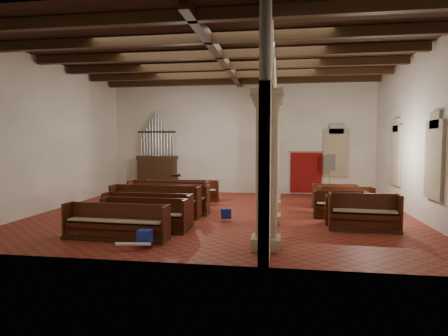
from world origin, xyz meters
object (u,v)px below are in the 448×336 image
at_px(lectern, 176,186).
at_px(processional_banner, 329,182).
at_px(nave_pew_0, 116,228).
at_px(aisle_pew_0, 364,218).
at_px(pipe_organ, 157,167).

xyz_separation_m(lectern, processional_banner, (7.80, 0.20, 0.33)).
distance_m(nave_pew_0, aisle_pew_0, 7.52).
distance_m(pipe_organ, lectern, 1.74).
xyz_separation_m(pipe_organ, lectern, (1.28, -0.76, -0.91)).
distance_m(lectern, nave_pew_0, 8.99).
relative_size(nave_pew_0, aisle_pew_0, 1.42).
relative_size(pipe_organ, nave_pew_0, 1.43).
relative_size(pipe_organ, processional_banner, 1.89).
xyz_separation_m(lectern, aisle_pew_0, (7.97, -6.77, -0.08)).
relative_size(processional_banner, aisle_pew_0, 1.07).
xyz_separation_m(processional_banner, nave_pew_0, (-7.03, -9.16, -0.46)).
height_order(pipe_organ, aisle_pew_0, pipe_organ).
bearing_deg(aisle_pew_0, lectern, 143.22).
height_order(processional_banner, aisle_pew_0, processional_banner).
bearing_deg(nave_pew_0, lectern, 97.49).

